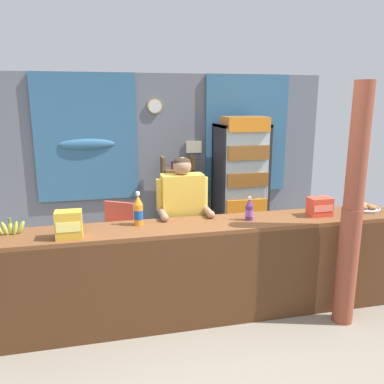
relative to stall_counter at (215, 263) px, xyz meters
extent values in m
plane|color=gray|center=(-0.15, 0.81, -0.60)|extent=(7.27, 7.27, 0.00)
cube|color=slate|center=(-0.15, 2.55, 0.65)|extent=(5.16, 0.12, 2.52)
cube|color=teal|center=(-1.21, 2.46, 1.00)|extent=(1.43, 0.04, 1.82)
ellipsoid|color=teal|center=(-1.21, 2.44, 0.91)|extent=(0.79, 0.10, 0.16)
cube|color=teal|center=(1.23, 2.46, 1.00)|extent=(1.33, 0.04, 1.82)
ellipsoid|color=teal|center=(1.23, 2.44, 0.91)|extent=(0.73, 0.10, 0.16)
cylinder|color=tan|center=(-0.21, 2.47, 1.44)|extent=(0.22, 0.03, 0.22)
cylinder|color=white|center=(-0.21, 2.46, 1.44)|extent=(0.19, 0.01, 0.19)
cube|color=beige|center=(0.38, 2.47, 0.83)|extent=(0.24, 0.02, 0.18)
cube|color=brown|center=(0.00, 0.12, 0.36)|extent=(4.03, 0.52, 0.04)
cube|color=#4E2E18|center=(0.00, -0.12, -0.13)|extent=(4.03, 0.04, 0.94)
cube|color=#4E2E18|center=(1.97, 0.12, -0.13)|extent=(0.08, 0.47, 0.94)
cylinder|color=brown|center=(1.24, -0.31, -0.03)|extent=(0.19, 0.19, 1.16)
cylinder|color=brown|center=(1.24, -0.31, 1.13)|extent=(0.18, 0.18, 1.16)
ellipsoid|color=brown|center=(1.33, -0.31, 0.40)|extent=(0.06, 0.05, 0.08)
cube|color=#232328|center=(0.99, 2.30, 0.30)|extent=(0.73, 0.04, 1.80)
cube|color=#232328|center=(0.65, 2.04, 0.30)|extent=(0.04, 0.57, 1.80)
cube|color=#232328|center=(1.33, 2.04, 0.30)|extent=(0.04, 0.57, 1.80)
cube|color=#232328|center=(0.99, 2.04, 1.17)|extent=(0.73, 0.57, 0.04)
cube|color=#232328|center=(0.99, 2.04, -0.56)|extent=(0.73, 0.57, 0.08)
cube|color=silver|center=(0.99, 1.77, 0.35)|extent=(0.67, 0.02, 1.64)
cylinder|color=#B7B7BC|center=(1.29, 1.74, 0.30)|extent=(0.02, 0.02, 0.40)
cube|color=silver|center=(0.99, 2.04, -0.07)|extent=(0.65, 0.49, 0.02)
cube|color=orange|center=(0.99, 1.93, 0.04)|extent=(0.61, 0.45, 0.20)
cube|color=silver|center=(0.99, 2.04, 0.32)|extent=(0.65, 0.49, 0.02)
cube|color=brown|center=(0.99, 1.93, 0.43)|extent=(0.61, 0.45, 0.20)
cube|color=silver|center=(0.99, 2.04, 0.71)|extent=(0.65, 0.49, 0.02)
cube|color=brown|center=(0.99, 1.93, 0.82)|extent=(0.61, 0.45, 0.20)
cube|color=silver|center=(0.99, 2.04, 1.09)|extent=(0.65, 0.49, 0.02)
cube|color=orange|center=(0.99, 1.93, 1.20)|extent=(0.61, 0.45, 0.20)
cube|color=brown|center=(-0.14, 2.27, 0.06)|extent=(0.04, 0.28, 1.32)
cube|color=brown|center=(0.30, 2.27, 0.06)|extent=(0.04, 0.28, 1.32)
cube|color=brown|center=(0.08, 2.27, 0.52)|extent=(0.44, 0.28, 0.02)
cylinder|color=#56286B|center=(0.01, 2.27, 0.59)|extent=(0.06, 0.06, 0.12)
cylinder|color=orange|center=(0.15, 2.27, 0.61)|extent=(0.06, 0.06, 0.14)
cube|color=brown|center=(0.08, 2.27, 0.12)|extent=(0.44, 0.28, 0.02)
cylinder|color=#75C64C|center=(0.01, 2.27, 0.21)|extent=(0.05, 0.05, 0.14)
cylinder|color=#56286B|center=(0.15, 2.27, 0.20)|extent=(0.05, 0.05, 0.14)
cube|color=brown|center=(0.08, 2.27, -0.27)|extent=(0.44, 0.28, 0.02)
cylinder|color=black|center=(0.01, 2.27, -0.20)|extent=(0.05, 0.05, 0.13)
cylinder|color=orange|center=(0.15, 2.27, -0.21)|extent=(0.06, 0.06, 0.11)
cube|color=#E5563D|center=(-0.93, 1.41, -0.16)|extent=(0.60, 0.60, 0.04)
cube|color=#E5563D|center=(-0.82, 1.58, 0.06)|extent=(0.38, 0.25, 0.40)
cylinder|color=#E5563D|center=(-1.19, 1.34, -0.38)|extent=(0.04, 0.04, 0.44)
cylinder|color=#E5563D|center=(-0.86, 1.15, -0.38)|extent=(0.04, 0.04, 0.44)
cylinder|color=#E5563D|center=(-0.99, 1.67, -0.38)|extent=(0.04, 0.04, 0.44)
cylinder|color=#E5563D|center=(-0.66, 1.47, -0.38)|extent=(0.04, 0.04, 0.44)
cube|color=#E5563D|center=(-1.10, 1.51, -0.04)|extent=(0.24, 0.36, 0.03)
cube|color=#E5563D|center=(-0.75, 1.30, -0.04)|extent=(0.24, 0.36, 0.03)
cylinder|color=#28282D|center=(-0.30, 0.54, -0.17)|extent=(0.11, 0.11, 0.86)
cylinder|color=#28282D|center=(-0.11, 0.54, -0.17)|extent=(0.11, 0.11, 0.86)
cube|color=gold|center=(-0.20, 0.54, 0.52)|extent=(0.44, 0.20, 0.53)
sphere|color=#997051|center=(-0.20, 0.54, 0.87)|extent=(0.19, 0.19, 0.19)
ellipsoid|color=#2D2319|center=(-0.20, 0.55, 0.91)|extent=(0.18, 0.18, 0.10)
cylinder|color=gold|center=(-0.44, 0.54, 0.58)|extent=(0.08, 0.08, 0.33)
cylinder|color=#997051|center=(-0.44, 0.39, 0.42)|extent=(0.07, 0.26, 0.07)
sphere|color=#997051|center=(-0.44, 0.26, 0.42)|extent=(0.08, 0.08, 0.08)
cylinder|color=gold|center=(0.03, 0.54, 0.58)|extent=(0.08, 0.08, 0.33)
cylinder|color=#997051|center=(0.03, 0.39, 0.42)|extent=(0.07, 0.26, 0.07)
sphere|color=#997051|center=(0.03, 0.26, 0.42)|extent=(0.08, 0.08, 0.08)
cylinder|color=orange|center=(-0.70, 0.22, 0.48)|extent=(0.09, 0.09, 0.20)
cone|color=orange|center=(-0.70, 0.22, 0.62)|extent=(0.09, 0.09, 0.09)
cylinder|color=white|center=(-0.70, 0.22, 0.68)|extent=(0.04, 0.04, 0.03)
cylinder|color=#194C99|center=(-0.70, 0.22, 0.48)|extent=(0.09, 0.09, 0.09)
cylinder|color=#56286B|center=(0.39, 0.12, 0.45)|extent=(0.08, 0.08, 0.15)
cone|color=#56286B|center=(0.39, 0.12, 0.56)|extent=(0.08, 0.08, 0.07)
cylinder|color=silver|center=(0.39, 0.12, 0.60)|extent=(0.03, 0.03, 0.02)
cylinder|color=purple|center=(0.39, 0.12, 0.45)|extent=(0.08, 0.08, 0.07)
cube|color=gold|center=(-1.32, -0.01, 0.50)|extent=(0.22, 0.15, 0.24)
cube|color=#FFE26D|center=(-1.32, -0.09, 0.50)|extent=(0.20, 0.00, 0.09)
cube|color=#E5422D|center=(1.15, 0.10, 0.47)|extent=(0.23, 0.15, 0.19)
cube|color=#FF826D|center=(1.15, 0.03, 0.47)|extent=(0.21, 0.00, 0.07)
cylinder|color=#BCBCC1|center=(1.73, 0.21, 0.38)|extent=(0.35, 0.35, 0.02)
torus|color=#BCBCC1|center=(1.73, 0.21, 0.40)|extent=(0.36, 0.36, 0.02)
ellipsoid|color=#A36638|center=(1.81, 0.19, 0.41)|extent=(0.07, 0.07, 0.04)
ellipsoid|color=#C68947|center=(1.79, 0.26, 0.41)|extent=(0.09, 0.08, 0.04)
ellipsoid|color=tan|center=(1.71, 0.29, 0.41)|extent=(0.09, 0.09, 0.04)
ellipsoid|color=#A36638|center=(1.64, 0.27, 0.41)|extent=(0.09, 0.06, 0.05)
ellipsoid|color=#C68947|center=(1.64, 0.17, 0.41)|extent=(0.09, 0.07, 0.05)
ellipsoid|color=#A36638|center=(1.71, 0.16, 0.41)|extent=(0.08, 0.08, 0.04)
ellipsoid|color=#A36638|center=(1.80, 0.13, 0.41)|extent=(0.09, 0.07, 0.04)
ellipsoid|color=#B7C647|center=(-1.92, 0.19, 0.43)|extent=(0.08, 0.04, 0.13)
ellipsoid|color=#B7C647|center=(-1.88, 0.19, 0.44)|extent=(0.07, 0.03, 0.14)
ellipsoid|color=#B7C647|center=(-1.83, 0.20, 0.44)|extent=(0.04, 0.04, 0.15)
ellipsoid|color=#B7C647|center=(-1.79, 0.18, 0.43)|extent=(0.06, 0.04, 0.14)
ellipsoid|color=#B7C647|center=(-1.74, 0.20, 0.43)|extent=(0.09, 0.03, 0.13)
cylinder|color=olive|center=(-1.83, 0.20, 0.51)|extent=(0.02, 0.02, 0.05)
camera|label=1|loc=(-1.02, -3.40, 1.56)|focal=36.88mm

